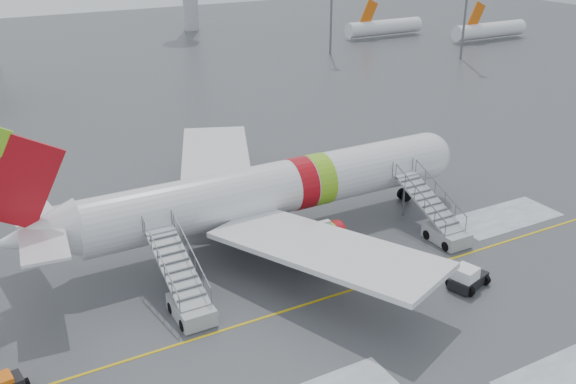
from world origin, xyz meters
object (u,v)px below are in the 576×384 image
airstair_fwd (440,224)px  pushback_tug (467,278)px  airliner (263,192)px  airstair_aft (186,295)px

airstair_fwd → pushback_tug: size_ratio=2.63×
pushback_tug → airliner: bearing=122.5°
airliner → pushback_tug: bearing=-57.5°
airliner → airstair_fwd: size_ratio=4.55×
airliner → pushback_tug: size_ratio=11.97×
airstair_aft → pushback_tug: bearing=-20.2°
airliner → airstair_fwd: (10.98, -6.54, -2.35)m
airstair_fwd → airstair_aft: 19.36m
airstair_fwd → pushback_tug: (-2.99, -6.02, -0.40)m
airliner → airstair_aft: (-8.37, -6.54, -2.35)m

